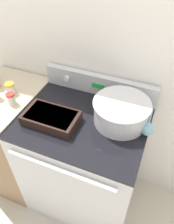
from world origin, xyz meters
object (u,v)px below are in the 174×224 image
object	(u,v)px
spice_jar_red_cap	(11,99)
spice_jar_orange_cap	(10,88)
ladle	(147,128)
casserole_dish	(51,117)
mixing_bowl	(121,111)

from	to	relation	value
spice_jar_red_cap	spice_jar_orange_cap	size ratio (longest dim) A/B	1.00
ladle	spice_jar_red_cap	xyz separation A→B (m)	(-0.89, -0.10, 0.02)
spice_jar_red_cap	ladle	bearing A→B (deg)	6.16
casserole_dish	ladle	bearing A→B (deg)	13.62
ladle	casserole_dish	bearing A→B (deg)	-166.38
mixing_bowl	spice_jar_orange_cap	distance (m)	0.80
spice_jar_red_cap	spice_jar_orange_cap	distance (m)	0.12
spice_jar_red_cap	spice_jar_orange_cap	bearing A→B (deg)	129.40
ladle	spice_jar_orange_cap	size ratio (longest dim) A/B	3.83
mixing_bowl	ladle	xyz separation A→B (m)	(0.17, -0.03, -0.05)
mixing_bowl	spice_jar_orange_cap	world-z (taller)	mixing_bowl
spice_jar_red_cap	spice_jar_orange_cap	world-z (taller)	same
casserole_dish	ladle	size ratio (longest dim) A/B	1.05
casserole_dish	spice_jar_red_cap	world-z (taller)	spice_jar_red_cap
mixing_bowl	spice_jar_orange_cap	xyz separation A→B (m)	(-0.80, -0.04, -0.03)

